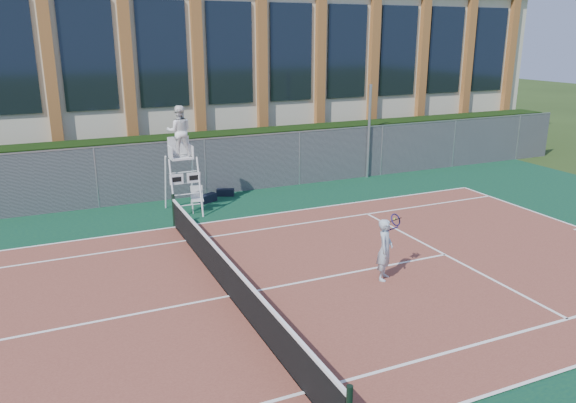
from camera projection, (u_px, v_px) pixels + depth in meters
name	position (u px, v px, depth m)	size (l,w,h in m)	color
ground	(230.00, 297.00, 13.36)	(120.00, 120.00, 0.00)	#233814
apron	(217.00, 281.00, 14.24)	(36.00, 20.00, 0.01)	#0C3529
tennis_court	(230.00, 296.00, 13.36)	(23.77, 10.97, 0.02)	brown
tennis_net	(229.00, 276.00, 13.21)	(0.10, 11.30, 1.10)	black
fence	(153.00, 173.00, 20.74)	(40.00, 0.06, 2.20)	#595E60
hedge	(147.00, 166.00, 21.79)	(40.00, 1.40, 2.20)	black
building	(112.00, 74.00, 27.87)	(45.00, 10.60, 8.22)	beige
steel_pole	(369.00, 132.00, 24.03)	(0.12, 0.12, 4.02)	#9EA0A5
umpire_chair	(179.00, 134.00, 19.00)	(1.06, 1.62, 3.78)	white
plastic_chair	(197.00, 197.00, 19.70)	(0.50, 0.50, 0.91)	silver
sports_bag_near	(208.00, 198.00, 20.88)	(0.70, 0.28, 0.30)	black
sports_bag_far	(225.00, 192.00, 21.72)	(0.66, 0.29, 0.26)	black
tennis_player	(385.00, 249.00, 14.08)	(0.95, 0.77, 1.61)	#AABECC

